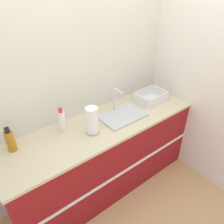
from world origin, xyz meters
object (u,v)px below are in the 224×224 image
at_px(paper_towel_roll, 92,120).
at_px(dish_rack, 150,98).
at_px(bottle_amber, 10,141).
at_px(soap_dispenser, 94,112).
at_px(bottle_white_spray, 62,121).
at_px(sink, 122,114).

xyz_separation_m(paper_towel_roll, dish_rack, (0.88, 0.08, -0.10)).
distance_m(paper_towel_roll, bottle_amber, 0.72).
distance_m(paper_towel_roll, soap_dispenser, 0.30).
xyz_separation_m(dish_rack, bottle_white_spray, (-1.10, 0.10, 0.08)).
bearing_deg(bottle_white_spray, paper_towel_roll, -41.32).
xyz_separation_m(dish_rack, soap_dispenser, (-0.71, 0.14, 0.01)).
bearing_deg(sink, soap_dispenser, 140.77).
distance_m(paper_towel_roll, dish_rack, 0.89).
bearing_deg(bottle_amber, soap_dispenser, 0.43).
height_order(sink, paper_towel_roll, sink).
xyz_separation_m(sink, soap_dispenser, (-0.23, 0.19, 0.03)).
bearing_deg(soap_dispenser, bottle_amber, -179.57).
distance_m(dish_rack, bottle_white_spray, 1.10).
relative_size(paper_towel_roll, bottle_amber, 1.17).
bearing_deg(dish_rack, sink, -174.94).
height_order(sink, soap_dispenser, sink).
xyz_separation_m(paper_towel_roll, bottle_amber, (-0.68, 0.22, -0.04)).
bearing_deg(sink, bottle_amber, 170.57).
bearing_deg(soap_dispenser, paper_towel_roll, -127.18).
distance_m(bottle_white_spray, soap_dispenser, 0.40).
relative_size(bottle_white_spray, soap_dispenser, 2.42).
relative_size(sink, bottle_amber, 1.99).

